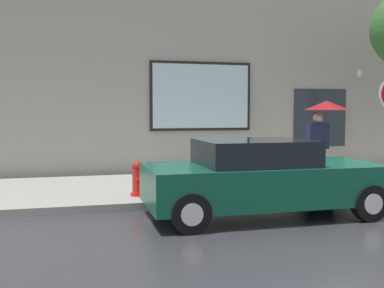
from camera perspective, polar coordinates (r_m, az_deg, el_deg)
The scene contains 6 objects.
ground_plane at distance 8.99m, azimuth 17.34°, elevation -8.19°, with size 60.00×60.00×0.00m, color #333338.
sidewalk at distance 11.58m, azimuth 9.48°, elevation -4.95°, with size 20.00×4.00×0.15m, color gray.
building_facade at distance 13.85m, azimuth 5.37°, elevation 10.71°, with size 20.00×0.67×7.00m.
parked_car at distance 8.23m, azimuth 8.90°, elevation -4.30°, with size 4.28×1.90×1.39m.
fire_hydrant at distance 9.40m, azimuth -6.91°, elevation -4.42°, with size 0.30×0.44×0.71m.
pedestrian_with_umbrella at distance 11.06m, azimuth 16.35°, elevation 3.28°, with size 1.07×1.07×2.00m.
Camera 1 is at (-4.66, -7.45, 1.88)m, focal length 42.12 mm.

